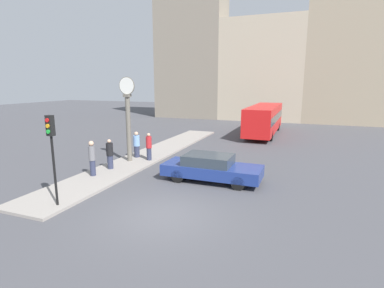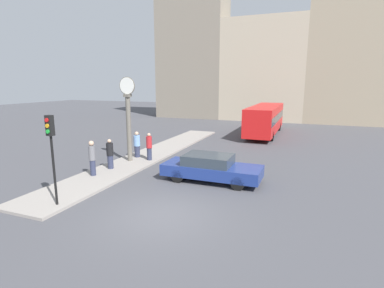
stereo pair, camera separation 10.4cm
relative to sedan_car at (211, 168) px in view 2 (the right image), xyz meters
name	(u,v)px [view 2 (the right image)]	position (x,y,z in m)	size (l,w,h in m)	color
ground_plane	(162,215)	(-0.46, -4.40, -0.67)	(120.00, 120.00, 0.00)	#47474C
sidewalk_corner	(152,154)	(-5.34, 3.76, -0.61)	(2.54, 20.31, 0.12)	gray
building_row	(268,57)	(-1.12, 26.77, 7.36)	(31.12, 5.00, 19.09)	gray
sedan_car	(211,168)	(0.00, 0.00, 0.00)	(4.79, 1.86, 1.31)	navy
bus_distant	(265,118)	(0.49, 14.82, 0.87)	(2.33, 9.85, 2.69)	red
traffic_light_near	(51,141)	(-4.54, -5.25, 1.94)	(0.26, 0.24, 3.46)	black
street_clock	(128,118)	(-5.63, 1.54, 2.04)	(1.03, 0.36, 4.97)	#666056
pedestrian_black_jacket	(110,154)	(-5.68, -0.32, 0.26)	(0.37, 0.37, 1.63)	#2D334C
pedestrian_grey_jacket	(92,158)	(-5.74, -1.69, 0.36)	(0.33, 0.33, 1.79)	#2D334C
pedestrian_red_top	(149,147)	(-4.62, 2.11, 0.28)	(0.34, 0.34, 1.66)	#2D334C
pedestrian_blue_stripe	(137,145)	(-5.71, 2.49, 0.25)	(0.40, 0.40, 1.63)	#2D334C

